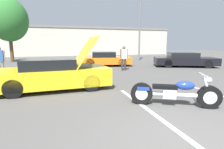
{
  "coord_description": "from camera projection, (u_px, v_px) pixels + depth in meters",
  "views": [
    {
      "loc": [
        -2.18,
        -2.29,
        1.75
      ],
      "look_at": [
        -0.6,
        2.94,
        0.8
      ],
      "focal_mm": 28.0,
      "sensor_mm": 36.0,
      "label": 1
    }
  ],
  "objects": [
    {
      "name": "spectator_near_motorcycle",
      "position": [
        0.0,
        58.0,
        9.71
      ],
      "size": [
        0.52,
        0.21,
        1.63
      ],
      "color": "gray",
      "rests_on": "ground"
    },
    {
      "name": "far_building",
      "position": [
        73.0,
        40.0,
        27.92
      ],
      "size": [
        32.0,
        4.2,
        4.4
      ],
      "color": "beige",
      "rests_on": "ground"
    },
    {
      "name": "parked_car_left_row",
      "position": [
        105.0,
        59.0,
        14.23
      ],
      "size": [
        4.3,
        2.62,
        1.14
      ],
      "rotation": [
        0.0,
        0.0,
        -0.18
      ],
      "color": "orange",
      "rests_on": "ground"
    },
    {
      "name": "motorcycle",
      "position": [
        174.0,
        93.0,
        4.95
      ],
      "size": [
        2.26,
        1.3,
        0.95
      ],
      "rotation": [
        0.0,
        0.0,
        -0.49
      ],
      "color": "black",
      "rests_on": "ground"
    },
    {
      "name": "spectator_by_show_car",
      "position": [
        124.0,
        56.0,
        11.6
      ],
      "size": [
        0.52,
        0.21,
        1.62
      ],
      "color": "#333338",
      "rests_on": "ground"
    },
    {
      "name": "tree_background",
      "position": [
        9.0,
        20.0,
        16.72
      ],
      "size": [
        3.56,
        3.56,
        6.09
      ],
      "color": "brown",
      "rests_on": "ground"
    },
    {
      "name": "parking_stripe_foreground",
      "position": [
        154.0,
        114.0,
        4.43
      ],
      "size": [
        0.12,
        4.7,
        0.01
      ],
      "primitive_type": "cube",
      "color": "white",
      "rests_on": "ground"
    },
    {
      "name": "light_pole",
      "position": [
        141.0,
        20.0,
        18.3
      ],
      "size": [
        1.21,
        0.28,
        7.64
      ],
      "color": "slate",
      "rests_on": "ground"
    },
    {
      "name": "parked_car_right_row",
      "position": [
        184.0,
        60.0,
        13.74
      ],
      "size": [
        4.98,
        3.61,
        1.1
      ],
      "rotation": [
        0.0,
        0.0,
        -0.41
      ],
      "color": "black",
      "rests_on": "ground"
    },
    {
      "name": "show_car_hood_open",
      "position": [
        55.0,
        74.0,
        6.76
      ],
      "size": [
        4.27,
        1.88,
        2.05
      ],
      "rotation": [
        0.0,
        0.0,
        0.04
      ],
      "color": "yellow",
      "rests_on": "ground"
    },
    {
      "name": "ground_plane",
      "position": [
        193.0,
        145.0,
        3.08
      ],
      "size": [
        80.0,
        80.0,
        0.0
      ],
      "primitive_type": "plane",
      "color": "#514F4C"
    }
  ]
}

